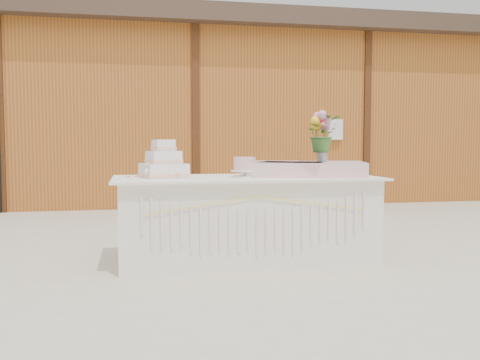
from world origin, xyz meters
name	(u,v)px	position (x,y,z in m)	size (l,w,h in m)	color
ground	(246,260)	(0.00, 0.00, 0.00)	(80.00, 80.00, 0.00)	beige
barn	(184,112)	(-0.01, 5.99, 1.68)	(12.60, 4.60, 3.30)	#9B6020
cake_table	(247,218)	(0.00, 0.00, 0.39)	(2.40, 1.00, 0.77)	white
wedding_cake	(164,165)	(-0.74, 0.07, 0.89)	(0.46, 0.46, 0.34)	white
pink_cake_stand	(245,166)	(-0.03, -0.06, 0.87)	(0.25, 0.25, 0.18)	white
satin_runner	(306,169)	(0.56, -0.01, 0.84)	(1.07, 0.62, 0.13)	beige
flower_vase	(322,154)	(0.73, 0.02, 0.97)	(0.10, 0.10, 0.13)	#A9A9AE
bouquet	(322,129)	(0.73, 0.02, 1.21)	(0.31, 0.27, 0.35)	#396729
loose_flowers	(134,176)	(-1.00, 0.14, 0.78)	(0.12, 0.29, 0.02)	pink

